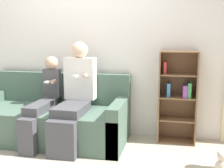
% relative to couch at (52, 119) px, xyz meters
% --- Properties ---
extents(ground_plane, '(14.00, 14.00, 0.00)m').
position_rel_couch_xyz_m(ground_plane, '(0.33, -0.55, -0.29)').
color(ground_plane, '#B2A893').
extents(back_wall, '(10.00, 0.06, 2.55)m').
position_rel_couch_xyz_m(back_wall, '(0.33, 0.49, 0.99)').
color(back_wall, silver).
rests_on(back_wall, ground_plane).
extents(couch, '(2.06, 0.91, 0.89)m').
position_rel_couch_xyz_m(couch, '(0.00, 0.00, 0.00)').
color(couch, '#4C6656').
rests_on(couch, ground_plane).
extents(adult_seated, '(0.41, 0.88, 1.34)m').
position_rel_couch_xyz_m(adult_seated, '(0.37, -0.07, 0.40)').
color(adult_seated, '#47474C').
rests_on(adult_seated, ground_plane).
extents(child_seated, '(0.24, 0.90, 1.13)m').
position_rel_couch_xyz_m(child_seated, '(-0.06, -0.13, 0.29)').
color(child_seated, '#47474C').
rests_on(child_seated, ground_plane).
extents(bookshelf, '(0.49, 0.29, 1.22)m').
position_rel_couch_xyz_m(bookshelf, '(1.67, 0.34, 0.35)').
color(bookshelf, brown).
rests_on(bookshelf, ground_plane).
extents(teddy_bear, '(0.13, 0.10, 0.25)m').
position_rel_couch_xyz_m(teddy_bear, '(2.13, -0.55, -0.17)').
color(teddy_bear, beige).
rests_on(teddy_bear, ground_plane).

